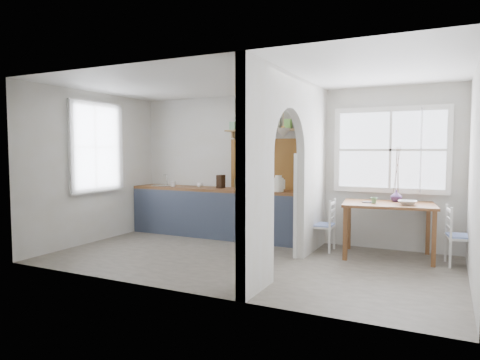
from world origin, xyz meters
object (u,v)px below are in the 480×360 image
at_px(chair_right, 462,236).
at_px(kettle, 278,183).
at_px(vase, 396,196).
at_px(dining_table, 388,230).
at_px(chair_left, 322,225).

distance_m(chair_right, kettle, 2.83).
height_order(chair_right, kettle, kettle).
bearing_deg(vase, chair_right, -19.09).
bearing_deg(chair_right, dining_table, 76.56).
xyz_separation_m(chair_left, kettle, (-0.78, 0.10, 0.63)).
bearing_deg(vase, kettle, -175.41).
bearing_deg(chair_left, vase, 101.95).
distance_m(chair_left, vase, 1.22).
height_order(chair_right, vase, vase).
relative_size(chair_left, vase, 4.68).
bearing_deg(chair_right, chair_left, 78.25).
distance_m(chair_right, vase, 1.07).
relative_size(chair_left, chair_right, 0.99).
xyz_separation_m(dining_table, vase, (0.08, 0.25, 0.49)).
bearing_deg(kettle, chair_right, 4.05).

